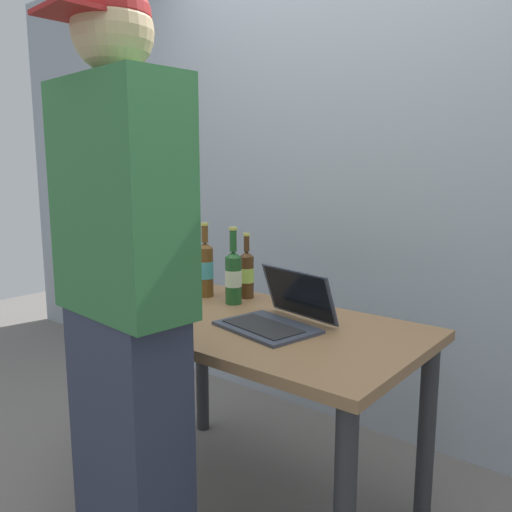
% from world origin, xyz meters
% --- Properties ---
extents(ground_plane, '(8.00, 8.00, 0.00)m').
position_xyz_m(ground_plane, '(0.00, 0.00, 0.00)').
color(ground_plane, slate).
rests_on(ground_plane, ground).
extents(desk, '(1.27, 0.73, 0.75)m').
position_xyz_m(desk, '(0.00, 0.00, 0.64)').
color(desk, olive).
rests_on(desk, ground).
extents(laptop, '(0.40, 0.38, 0.20)m').
position_xyz_m(laptop, '(0.11, 0.01, 0.79)').
color(laptop, '#383D4C').
rests_on(laptop, desk).
extents(beer_bottle_dark, '(0.07, 0.07, 0.33)m').
position_xyz_m(beer_bottle_dark, '(-0.22, 0.15, 0.87)').
color(beer_bottle_dark, '#1E5123').
rests_on(beer_bottle_dark, desk).
extents(beer_bottle_amber, '(0.07, 0.07, 0.33)m').
position_xyz_m(beer_bottle_amber, '(-0.40, 0.17, 0.88)').
color(beer_bottle_amber, brown).
rests_on(beer_bottle_amber, desk).
extents(beer_bottle_green, '(0.06, 0.06, 0.29)m').
position_xyz_m(beer_bottle_green, '(-0.24, 0.26, 0.86)').
color(beer_bottle_green, '#472B14').
rests_on(beer_bottle_green, desk).
extents(person_figure, '(0.46, 0.32, 1.82)m').
position_xyz_m(person_figure, '(-0.01, -0.57, 0.94)').
color(person_figure, '#2D3347').
rests_on(person_figure, ground).
extents(back_wall, '(6.00, 0.10, 2.60)m').
position_xyz_m(back_wall, '(0.00, 0.88, 1.30)').
color(back_wall, '#99A3AD').
rests_on(back_wall, ground).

